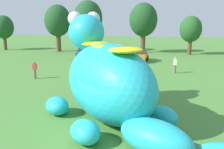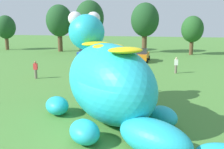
% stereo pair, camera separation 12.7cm
% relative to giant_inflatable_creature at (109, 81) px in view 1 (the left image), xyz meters
% --- Properties ---
extents(ground_plane, '(160.00, 160.00, 0.00)m').
position_rel_giant_inflatable_creature_xyz_m(ground_plane, '(-0.05, -1.91, -2.23)').
color(ground_plane, '#4C8438').
extents(giant_inflatable_creature, '(10.59, 9.41, 6.10)m').
position_rel_giant_inflatable_creature_xyz_m(giant_inflatable_creature, '(0.00, 0.00, 0.00)').
color(giant_inflatable_creature, '#23B2C6').
rests_on(giant_inflatable_creature, ground).
extents(car_blue, '(2.03, 4.15, 1.72)m').
position_rel_giant_inflatable_creature_xyz_m(car_blue, '(-8.40, 22.75, -1.37)').
color(car_blue, '#2347B7').
rests_on(car_blue, ground).
extents(car_white, '(2.01, 4.14, 1.72)m').
position_rel_giant_inflatable_creature_xyz_m(car_white, '(-4.31, 22.93, -1.37)').
color(car_white, white).
rests_on(car_white, ground).
extents(car_orange, '(2.03, 4.15, 1.72)m').
position_rel_giant_inflatable_creature_xyz_m(car_orange, '(-0.19, 21.68, -1.37)').
color(car_orange, orange).
rests_on(car_orange, ground).
extents(tree_far_left, '(3.66, 3.66, 6.50)m').
position_rel_giant_inflatable_creature_xyz_m(tree_far_left, '(-26.92, 30.75, 2.02)').
color(tree_far_left, brown).
rests_on(tree_far_left, ground).
extents(tree_left, '(4.68, 4.68, 8.32)m').
position_rel_giant_inflatable_creature_xyz_m(tree_left, '(-15.84, 30.37, 3.21)').
color(tree_left, brown).
rests_on(tree_left, ground).
extents(tree_mid_left, '(5.10, 5.10, 9.05)m').
position_rel_giant_inflatable_creature_xyz_m(tree_mid_left, '(-10.57, 31.60, 3.69)').
color(tree_mid_left, brown).
rests_on(tree_mid_left, ground).
extents(tree_centre_left, '(4.81, 4.81, 8.54)m').
position_rel_giant_inflatable_creature_xyz_m(tree_centre_left, '(-0.74, 31.87, 3.36)').
color(tree_centre_left, brown).
rests_on(tree_centre_left, ground).
extents(tree_centre, '(3.54, 3.54, 6.28)m').
position_rel_giant_inflatable_creature_xyz_m(tree_centre, '(7.08, 30.48, 1.88)').
color(tree_centre, brown).
rests_on(tree_centre, ground).
extents(spectator_near_inflatable, '(0.38, 0.26, 1.71)m').
position_rel_giant_inflatable_creature_xyz_m(spectator_near_inflatable, '(4.15, 14.24, -1.38)').
color(spectator_near_inflatable, '#726656').
rests_on(spectator_near_inflatable, ground).
extents(spectator_mid_field, '(0.38, 0.26, 1.71)m').
position_rel_giant_inflatable_creature_xyz_m(spectator_mid_field, '(-9.22, 8.82, -1.38)').
color(spectator_mid_field, '#726656').
rests_on(spectator_mid_field, ground).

